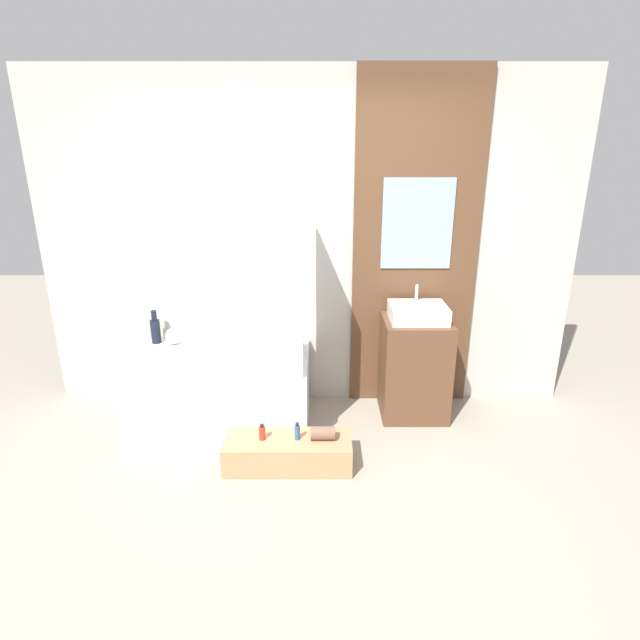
{
  "coord_description": "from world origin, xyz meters",
  "views": [
    {
      "loc": [
        0.09,
        -2.31,
        2.01
      ],
      "look_at": [
        0.09,
        0.68,
        0.99
      ],
      "focal_mm": 28.0,
      "sensor_mm": 36.0,
      "label": 1
    }
  ],
  "objects_px": {
    "bottle_soap_primary": "(263,433)",
    "bottle_soap_secondary": "(298,432)",
    "vase_tall_dark": "(156,330)",
    "bathtub": "(223,390)",
    "wooden_step_bench": "(289,452)",
    "sink": "(418,313)",
    "vase_round_light": "(174,336)"
  },
  "relations": [
    {
      "from": "vase_round_light",
      "to": "bottle_soap_secondary",
      "type": "bearing_deg",
      "value": -39.91
    },
    {
      "from": "bathtub",
      "to": "sink",
      "type": "distance_m",
      "value": 1.6
    },
    {
      "from": "bathtub",
      "to": "wooden_step_bench",
      "type": "distance_m",
      "value": 0.81
    },
    {
      "from": "wooden_step_bench",
      "to": "vase_round_light",
      "type": "bearing_deg",
      "value": 138.27
    },
    {
      "from": "bathtub",
      "to": "vase_tall_dark",
      "type": "xyz_separation_m",
      "value": [
        -0.57,
        0.3,
        0.38
      ]
    },
    {
      "from": "vase_round_light",
      "to": "bottle_soap_secondary",
      "type": "height_order",
      "value": "vase_round_light"
    },
    {
      "from": "sink",
      "to": "bottle_soap_primary",
      "type": "height_order",
      "value": "sink"
    },
    {
      "from": "vase_tall_dark",
      "to": "vase_round_light",
      "type": "distance_m",
      "value": 0.16
    },
    {
      "from": "wooden_step_bench",
      "to": "vase_tall_dark",
      "type": "relative_size",
      "value": 3.11
    },
    {
      "from": "vase_round_light",
      "to": "bottle_soap_secondary",
      "type": "xyz_separation_m",
      "value": [
        1.02,
        -0.85,
        -0.35
      ]
    },
    {
      "from": "bottle_soap_primary",
      "to": "vase_round_light",
      "type": "bearing_deg",
      "value": 132.73
    },
    {
      "from": "wooden_step_bench",
      "to": "vase_tall_dark",
      "type": "height_order",
      "value": "vase_tall_dark"
    },
    {
      "from": "bottle_soap_primary",
      "to": "bottle_soap_secondary",
      "type": "relative_size",
      "value": 0.9
    },
    {
      "from": "wooden_step_bench",
      "to": "vase_round_light",
      "type": "distance_m",
      "value": 1.38
    },
    {
      "from": "vase_round_light",
      "to": "sink",
      "type": "bearing_deg",
      "value": -4.1
    },
    {
      "from": "wooden_step_bench",
      "to": "sink",
      "type": "relative_size",
      "value": 1.99
    },
    {
      "from": "wooden_step_bench",
      "to": "vase_tall_dark",
      "type": "distance_m",
      "value": 1.52
    },
    {
      "from": "vase_tall_dark",
      "to": "bottle_soap_primary",
      "type": "height_order",
      "value": "vase_tall_dark"
    },
    {
      "from": "bottle_soap_secondary",
      "to": "sink",
      "type": "bearing_deg",
      "value": 38.77
    },
    {
      "from": "bottle_soap_secondary",
      "to": "bottle_soap_primary",
      "type": "bearing_deg",
      "value": -180.0
    },
    {
      "from": "bottle_soap_primary",
      "to": "bottle_soap_secondary",
      "type": "bearing_deg",
      "value": 0.0
    },
    {
      "from": "bottle_soap_primary",
      "to": "wooden_step_bench",
      "type": "bearing_deg",
      "value": 0.0
    },
    {
      "from": "vase_tall_dark",
      "to": "bottle_soap_primary",
      "type": "distance_m",
      "value": 1.35
    },
    {
      "from": "bathtub",
      "to": "vase_round_light",
      "type": "xyz_separation_m",
      "value": [
        -0.42,
        0.28,
        0.33
      ]
    },
    {
      "from": "bathtub",
      "to": "sink",
      "type": "bearing_deg",
      "value": 5.34
    },
    {
      "from": "bathtub",
      "to": "bottle_soap_primary",
      "type": "xyz_separation_m",
      "value": [
        0.37,
        -0.58,
        -0.02
      ]
    },
    {
      "from": "sink",
      "to": "bottle_soap_secondary",
      "type": "distance_m",
      "value": 1.29
    },
    {
      "from": "sink",
      "to": "bottle_soap_secondary",
      "type": "bearing_deg",
      "value": -141.23
    },
    {
      "from": "bottle_soap_secondary",
      "to": "wooden_step_bench",
      "type": "bearing_deg",
      "value": -180.0
    },
    {
      "from": "vase_round_light",
      "to": "bottle_soap_primary",
      "type": "distance_m",
      "value": 1.22
    },
    {
      "from": "bathtub",
      "to": "vase_round_light",
      "type": "height_order",
      "value": "vase_round_light"
    },
    {
      "from": "vase_tall_dark",
      "to": "bottle_soap_primary",
      "type": "relative_size",
      "value": 2.47
    }
  ]
}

